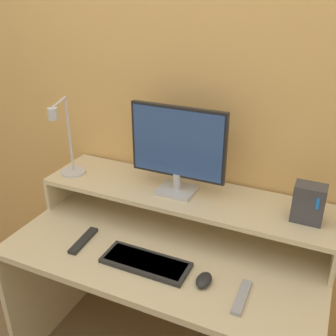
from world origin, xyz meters
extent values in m
cube|color=#E5AD60|center=(0.00, 0.75, 1.25)|extent=(6.00, 0.05, 2.50)
cube|color=beige|center=(0.00, 0.36, 0.69)|extent=(1.35, 0.71, 0.03)
cube|color=beige|center=(-0.66, 0.36, 0.34)|extent=(0.03, 0.71, 0.67)
cube|color=beige|center=(-0.66, 0.54, 0.77)|extent=(0.02, 0.34, 0.15)
cube|color=beige|center=(0.66, 0.54, 0.77)|extent=(0.02, 0.34, 0.15)
cube|color=beige|center=(0.00, 0.54, 0.86)|extent=(1.35, 0.34, 0.02)
cube|color=#BCBCC1|center=(-0.03, 0.53, 0.88)|extent=(0.16, 0.14, 0.02)
cylinder|color=#BCBCC1|center=(-0.03, 0.53, 0.92)|extent=(0.04, 0.04, 0.07)
cube|color=black|center=(-0.03, 0.54, 1.11)|extent=(0.44, 0.02, 0.32)
cube|color=#2D4C8C|center=(-0.03, 0.53, 1.11)|extent=(0.41, 0.01, 0.30)
cylinder|color=silver|center=(-0.58, 0.50, 0.88)|extent=(0.12, 0.12, 0.01)
cylinder|color=silver|center=(-0.58, 0.50, 1.07)|extent=(0.01, 0.01, 0.37)
cylinder|color=silver|center=(-0.55, 0.42, 1.26)|extent=(0.07, 0.16, 0.01)
cylinder|color=silver|center=(-0.53, 0.34, 1.23)|extent=(0.04, 0.04, 0.05)
cube|color=#3D3D42|center=(0.53, 0.53, 0.95)|extent=(0.12, 0.08, 0.16)
cube|color=#1972F2|center=(0.57, 0.49, 0.98)|extent=(0.01, 0.00, 0.05)
cube|color=#282828|center=(-0.03, 0.20, 0.71)|extent=(0.36, 0.14, 0.02)
cube|color=black|center=(-0.03, 0.20, 0.72)|extent=(0.33, 0.11, 0.01)
ellipsoid|color=black|center=(0.23, 0.20, 0.72)|extent=(0.06, 0.09, 0.03)
cube|color=black|center=(-0.35, 0.22, 0.71)|extent=(0.05, 0.19, 0.02)
cube|color=#99999E|center=(0.38, 0.18, 0.71)|extent=(0.04, 0.18, 0.02)
camera|label=1|loc=(0.58, -0.91, 1.74)|focal=42.00mm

